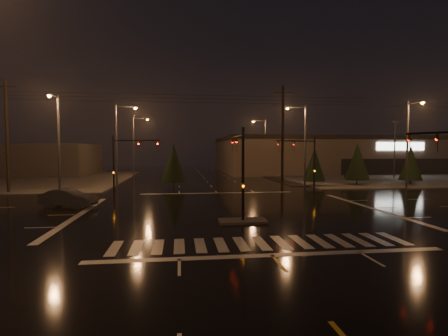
{
  "coord_description": "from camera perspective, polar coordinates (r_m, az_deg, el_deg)",
  "views": [
    {
      "loc": [
        -3.98,
        -25.54,
        4.58
      ],
      "look_at": [
        -0.12,
        4.43,
        3.0
      ],
      "focal_mm": 28.0,
      "sensor_mm": 36.0,
      "label": 1
    }
  ],
  "objects": [
    {
      "name": "stop_bar_far",
      "position": [
        37.04,
        -1.12,
        -4.1
      ],
      "size": [
        16.0,
        0.5,
        0.01
      ],
      "primitive_type": "cube",
      "color": "beige",
      "rests_on": "ground"
    },
    {
      "name": "signal_mast_ne",
      "position": [
        38.14,
        13.36,
        1.73
      ],
      "size": [
        4.84,
        1.86,
        6.0
      ],
      "color": "black",
      "rests_on": "ground"
    },
    {
      "name": "streetlight_5",
      "position": [
        38.66,
        -25.53,
        4.52
      ],
      "size": [
        0.32,
        2.77,
        10.0
      ],
      "color": "#38383A",
      "rests_on": "ground"
    },
    {
      "name": "crosswalk",
      "position": [
        17.62,
        6.11,
        -12.08
      ],
      "size": [
        15.0,
        2.6,
        0.01
      ],
      "primitive_type": "cube",
      "color": "beige",
      "rests_on": "ground"
    },
    {
      "name": "conifer_1",
      "position": [
        48.13,
        20.92,
        0.99
      ],
      "size": [
        3.03,
        3.03,
        5.43
      ],
      "color": "black",
      "rests_on": "ground"
    },
    {
      "name": "commercial_block",
      "position": [
        74.35,
        -32.0,
        1.17
      ],
      "size": [
        30.0,
        18.0,
        5.6
      ],
      "primitive_type": "cube",
      "color": "#3E3936",
      "rests_on": "ground"
    },
    {
      "name": "utility_pole_0",
      "position": [
        43.48,
        -31.93,
        4.59
      ],
      "size": [
        2.2,
        0.32,
        12.0
      ],
      "color": "black",
      "rests_on": "ground"
    },
    {
      "name": "signal_mast_median",
      "position": [
        22.83,
        2.7,
        0.91
      ],
      "size": [
        0.25,
        4.59,
        6.0
      ],
      "color": "black",
      "rests_on": "ground"
    },
    {
      "name": "stop_bar_near",
      "position": [
        15.75,
        7.85,
        -13.92
      ],
      "size": [
        16.0,
        0.5,
        0.01
      ],
      "primitive_type": "cube",
      "color": "beige",
      "rests_on": "ground"
    },
    {
      "name": "streetlight_4",
      "position": [
        63.39,
        6.52,
        4.08
      ],
      "size": [
        2.77,
        0.32,
        10.0
      ],
      "color": "#38383A",
      "rests_on": "ground"
    },
    {
      "name": "conifer_0",
      "position": [
        44.75,
        14.55,
        0.59
      ],
      "size": [
        2.66,
        2.66,
        4.85
      ],
      "color": "black",
      "rests_on": "ground"
    },
    {
      "name": "sidewalk_ne",
      "position": [
        65.27,
        24.06,
        -1.24
      ],
      "size": [
        36.0,
        36.0,
        0.12
      ],
      "primitive_type": "cube",
      "color": "#484540",
      "rests_on": "ground"
    },
    {
      "name": "streetlight_3",
      "position": [
        44.24,
        12.75,
        4.51
      ],
      "size": [
        2.77,
        0.32,
        10.0
      ],
      "color": "#38383A",
      "rests_on": "ground"
    },
    {
      "name": "conifer_3",
      "position": [
        42.38,
        -8.25,
        0.87
      ],
      "size": [
        2.98,
        2.98,
        5.36
      ],
      "color": "black",
      "rests_on": "ground"
    },
    {
      "name": "streetlight_6",
      "position": [
        45.0,
        28.01,
        4.2
      ],
      "size": [
        0.32,
        2.77,
        10.0
      ],
      "color": "#38383A",
      "rests_on": "ground"
    },
    {
      "name": "streetlight_1",
      "position": [
        44.15,
        -16.78,
        4.46
      ],
      "size": [
        2.77,
        0.32,
        10.0
      ],
      "color": "#38383A",
      "rests_on": "ground"
    },
    {
      "name": "car_crossing",
      "position": [
        30.7,
        -24.08,
        -4.48
      ],
      "size": [
        4.67,
        2.74,
        1.46
      ],
      "primitive_type": "imported",
      "rotation": [
        0.0,
        0.0,
        1.28
      ],
      "color": "#54565B",
      "rests_on": "ground"
    },
    {
      "name": "conifer_2",
      "position": [
        50.73,
        28.17,
        0.74
      ],
      "size": [
        2.81,
        2.81,
        5.1
      ],
      "color": "black",
      "rests_on": "ground"
    },
    {
      "name": "streetlight_2",
      "position": [
        59.99,
        -14.27,
        4.07
      ],
      "size": [
        2.77,
        0.32,
        10.0
      ],
      "color": "#38383A",
      "rests_on": "ground"
    },
    {
      "name": "utility_pole_1",
      "position": [
        41.34,
        9.55,
        5.1
      ],
      "size": [
        2.2,
        0.32,
        12.0
      ],
      "color": "black",
      "rests_on": "ground"
    },
    {
      "name": "ground",
      "position": [
        26.25,
        1.5,
        -7.06
      ],
      "size": [
        140.0,
        140.0,
        0.0
      ],
      "primitive_type": "plane",
      "color": "black",
      "rests_on": "ground"
    },
    {
      "name": "retail_building",
      "position": [
        81.46,
        21.27,
        2.27
      ],
      "size": [
        60.2,
        28.3,
        7.2
      ],
      "color": "brown",
      "rests_on": "ground"
    },
    {
      "name": "signal_mast_nw",
      "position": [
        36.11,
        -16.14,
        1.63
      ],
      "size": [
        4.84,
        1.86,
        6.0
      ],
      "color": "black",
      "rests_on": "ground"
    },
    {
      "name": "sidewalk_nw",
      "position": [
        61.5,
        -32.36,
        -1.68
      ],
      "size": [
        36.0,
        36.0,
        0.12
      ],
      "primitive_type": "cube",
      "color": "#484540",
      "rests_on": "ground"
    },
    {
      "name": "median_island",
      "position": [
        22.36,
        3.1,
        -8.63
      ],
      "size": [
        3.0,
        1.6,
        0.15
      ],
      "primitive_type": "cube",
      "color": "#484540",
      "rests_on": "ground"
    },
    {
      "name": "parking_lot",
      "position": [
        66.38,
        28.65,
        -1.29
      ],
      "size": [
        50.0,
        24.0,
        0.08
      ],
      "primitive_type": "cube",
      "color": "black",
      "rests_on": "ground"
    },
    {
      "name": "car_parked",
      "position": [
        56.87,
        20.81,
        -1.08
      ],
      "size": [
        2.44,
        4.52,
        1.46
      ],
      "primitive_type": "imported",
      "rotation": [
        0.0,
        0.0,
        0.17
      ],
      "color": "black",
      "rests_on": "ground"
    }
  ]
}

